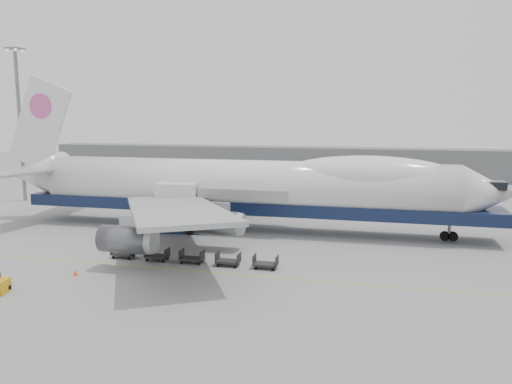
# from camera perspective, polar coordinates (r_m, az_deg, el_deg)

# --- Properties ---
(ground) EXTENTS (260.00, 260.00, 0.00)m
(ground) POSITION_cam_1_polar(r_m,az_deg,el_deg) (53.09, -5.16, -7.05)
(ground) COLOR gray
(ground) RESTS_ON ground
(apron_line) EXTENTS (60.00, 0.15, 0.01)m
(apron_line) POSITION_cam_1_polar(r_m,az_deg,el_deg) (47.71, -7.56, -8.92)
(apron_line) COLOR gold
(apron_line) RESTS_ON ground
(hangar) EXTENTS (110.00, 8.00, 7.00)m
(hangar) POSITION_cam_1_polar(r_m,az_deg,el_deg) (121.73, 1.22, 3.58)
(hangar) COLOR slate
(hangar) RESTS_ON ground
(floodlight_mast) EXTENTS (2.40, 2.40, 25.43)m
(floodlight_mast) POSITION_cam_1_polar(r_m,az_deg,el_deg) (93.23, -25.41, 7.80)
(floodlight_mast) COLOR slate
(floodlight_mast) RESTS_ON ground
(airliner) EXTENTS (67.00, 55.30, 19.98)m
(airliner) POSITION_cam_1_polar(r_m,az_deg,el_deg) (62.99, -1.09, 0.71)
(airliner) COLOR white
(airliner) RESTS_ON ground
(catering_truck) EXTENTS (5.73, 4.29, 6.19)m
(catering_truck) POSITION_cam_1_polar(r_m,az_deg,el_deg) (62.65, -8.93, -1.45)
(catering_truck) COLOR #172645
(catering_truck) RESTS_ON ground
(traffic_cone) EXTENTS (0.40, 0.40, 0.59)m
(traffic_cone) POSITION_cam_1_polar(r_m,az_deg,el_deg) (48.81, -19.94, -8.63)
(traffic_cone) COLOR #FF510D
(traffic_cone) RESTS_ON ground
(dolly_0) EXTENTS (2.30, 1.35, 1.30)m
(dolly_0) POSITION_cam_1_polar(r_m,az_deg,el_deg) (53.04, -14.90, -6.74)
(dolly_0) COLOR #2D2D30
(dolly_0) RESTS_ON ground
(dolly_1) EXTENTS (2.30, 1.35, 1.30)m
(dolly_1) POSITION_cam_1_polar(r_m,az_deg,el_deg) (51.37, -11.23, -7.11)
(dolly_1) COLOR #2D2D30
(dolly_1) RESTS_ON ground
(dolly_2) EXTENTS (2.30, 1.35, 1.30)m
(dolly_2) POSITION_cam_1_polar(r_m,az_deg,el_deg) (49.93, -7.33, -7.48)
(dolly_2) COLOR #2D2D30
(dolly_2) RESTS_ON ground
(dolly_3) EXTENTS (2.30, 1.35, 1.30)m
(dolly_3) POSITION_cam_1_polar(r_m,az_deg,el_deg) (48.74, -3.21, -7.82)
(dolly_3) COLOR #2D2D30
(dolly_3) RESTS_ON ground
(dolly_4) EXTENTS (2.30, 1.35, 1.30)m
(dolly_4) POSITION_cam_1_polar(r_m,az_deg,el_deg) (47.80, 1.10, -8.14)
(dolly_4) COLOR #2D2D30
(dolly_4) RESTS_ON ground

